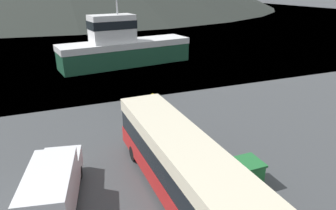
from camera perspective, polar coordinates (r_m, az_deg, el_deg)
water_surface at (r=146.02m, az=-20.06°, el=16.65°), size 240.00×240.00×0.00m
tour_bus at (r=14.52m, az=2.69°, el=-11.58°), size 2.80×12.63×3.34m
delivery_van at (r=15.34m, az=-20.97°, el=-14.09°), size 3.16×6.32×2.32m
fishing_boat at (r=40.32m, az=-8.51°, el=10.95°), size 17.81×6.79×12.61m
storage_bin at (r=16.98m, az=14.81°, el=-12.03°), size 1.47×1.46×1.20m
mooring_bollard at (r=27.46m, az=-2.91°, el=1.55°), size 0.41×0.41×0.72m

